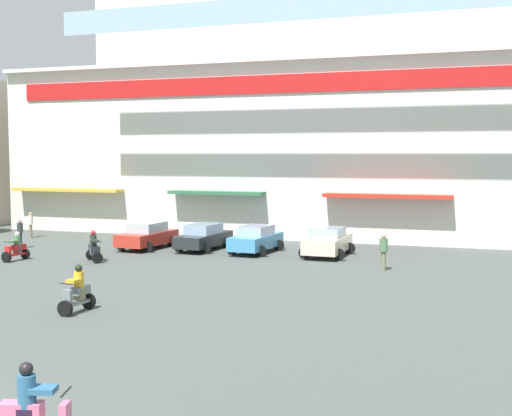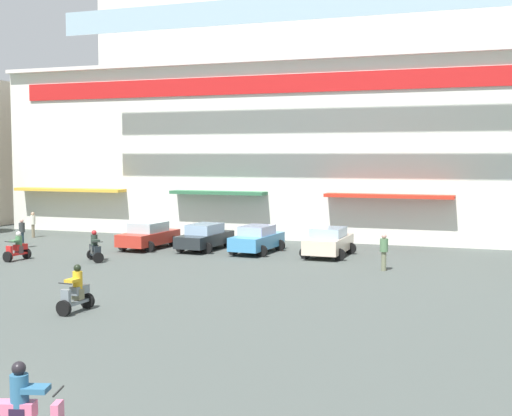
% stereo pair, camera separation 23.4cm
% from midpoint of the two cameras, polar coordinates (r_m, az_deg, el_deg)
% --- Properties ---
extents(ground_plane, '(128.00, 128.00, 0.00)m').
position_cam_midpoint_polar(ground_plane, '(25.47, -6.77, -7.32)').
color(ground_plane, '#444C48').
extents(colonial_building, '(41.63, 17.34, 19.78)m').
position_cam_midpoint_polar(colonial_building, '(47.14, 5.83, 8.85)').
color(colonial_building, silver).
rests_on(colonial_building, ground).
extents(parked_car_0, '(2.53, 4.16, 1.47)m').
position_cam_midpoint_polar(parked_car_0, '(38.20, -8.84, -2.28)').
color(parked_car_0, '#B93125').
rests_on(parked_car_0, ground).
extents(parked_car_1, '(2.40, 4.27, 1.44)m').
position_cam_midpoint_polar(parked_car_1, '(37.31, -4.14, -2.43)').
color(parked_car_1, '#22272A').
rests_on(parked_car_1, ground).
extents(parked_car_2, '(2.42, 4.06, 1.46)m').
position_cam_midpoint_polar(parked_car_2, '(36.07, 0.27, -2.63)').
color(parked_car_2, '#418CC2').
rests_on(parked_car_2, ground).
extents(parked_car_3, '(2.41, 3.94, 1.49)m').
position_cam_midpoint_polar(parked_car_3, '(35.04, 6.30, -2.84)').
color(parked_car_3, beige).
rests_on(parked_car_3, ground).
extents(scooter_rider_2, '(0.61, 1.40, 1.58)m').
position_cam_midpoint_polar(scooter_rider_2, '(23.34, -14.60, -6.90)').
color(scooter_rider_2, black).
rests_on(scooter_rider_2, ground).
extents(scooter_rider_6, '(1.57, 0.92, 1.58)m').
position_cam_midpoint_polar(scooter_rider_6, '(13.09, -18.27, -16.05)').
color(scooter_rider_6, black).
rests_on(scooter_rider_6, ground).
extents(scooter_rider_7, '(0.70, 1.44, 1.43)m').
position_cam_midpoint_polar(scooter_rider_7, '(35.51, -19.22, -3.24)').
color(scooter_rider_7, black).
rests_on(scooter_rider_7, ground).
extents(scooter_rider_8, '(1.33, 1.30, 1.53)m').
position_cam_midpoint_polar(scooter_rider_8, '(34.13, -13.19, -3.35)').
color(scooter_rider_8, black).
rests_on(scooter_rider_8, ground).
extents(pedestrian_0, '(0.42, 0.42, 1.64)m').
position_cam_midpoint_polar(pedestrian_0, '(40.05, -18.91, -1.87)').
color(pedestrian_0, '#1F333D').
rests_on(pedestrian_0, ground).
extents(pedestrian_3, '(0.43, 0.43, 1.61)m').
position_cam_midpoint_polar(pedestrian_3, '(44.98, -18.09, -1.20)').
color(pedestrian_3, '#776C53').
rests_on(pedestrian_3, ground).
extents(pedestrian_4, '(0.48, 0.48, 1.68)m').
position_cam_midpoint_polar(pedestrian_4, '(31.03, 10.91, -3.46)').
color(pedestrian_4, '#6C7155').
rests_on(pedestrian_4, ground).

